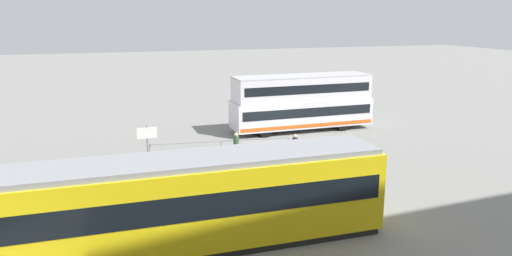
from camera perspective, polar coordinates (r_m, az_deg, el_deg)
The scene contains 7 objects.
ground_plane at distance 32.73m, azimuth 1.44°, elevation -1.01°, with size 160.00×160.00×0.00m, color gray.
double_decker_bus at distance 34.27m, azimuth 5.47°, elevation 3.05°, with size 10.18×2.73×3.96m.
tram_yellow at distance 17.19m, azimuth -7.74°, elevation -8.63°, with size 14.08×2.60×3.34m.
pedestrian_near_railing at distance 26.58m, azimuth -2.37°, elevation -2.12°, with size 0.45×0.45×1.79m.
pedestrian_crossing at distance 26.68m, azimuth 4.65°, elevation -2.23°, with size 0.41×0.41×1.69m.
pedestrian_railing at distance 27.61m, azimuth -4.14°, elevation -2.18°, with size 8.07×0.98×1.08m.
info_sign at distance 26.84m, azimuth -12.83°, elevation -1.17°, with size 1.08×0.12×2.24m.
Camera 1 is at (10.53, 29.90, 8.15)m, focal length 33.57 mm.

